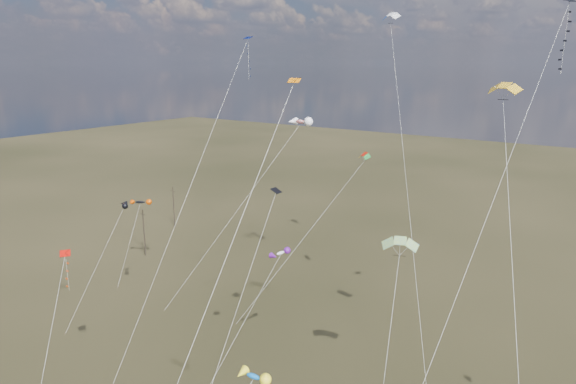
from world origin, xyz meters
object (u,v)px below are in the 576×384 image
Objects in this scene: utility_pole_far at (174,206)px; diamond_black_high at (553,65)px; utility_pole_near at (144,232)px; parafoil_yellow at (505,87)px; novelty_black_orange at (140,202)px.

diamond_black_high is at bearing -16.66° from utility_pole_far.
parafoil_yellow is (56.96, -8.93, 25.63)m from utility_pole_near.
novelty_black_orange is (-52.24, 4.84, -18.78)m from parafoil_yellow.
utility_pole_near is 0.26× the size of parafoil_yellow.
utility_pole_near is 16.12m from utility_pole_far.
utility_pole_far is 0.70× the size of novelty_black_orange.
parafoil_yellow is at bearing -8.91° from utility_pole_near.
utility_pole_far is (-8.00, 14.00, 0.00)m from utility_pole_near.
parafoil_yellow is 55.72m from novelty_black_orange.
utility_pole_far is at bearing 163.34° from diamond_black_high.
diamond_black_high is at bearing 41.85° from parafoil_yellow.
utility_pole_far is 0.22× the size of diamond_black_high.
novelty_black_orange reaches higher than utility_pole_near.
utility_pole_near is 63.10m from parafoil_yellow.
diamond_black_high reaches higher than utility_pole_near.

